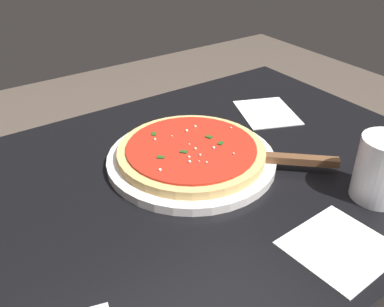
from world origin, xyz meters
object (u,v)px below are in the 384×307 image
object	(u,v)px
pizza_server	(278,159)
napkin_loose_left	(340,247)
cup_tall_drink	(382,169)
serving_plate	(192,159)
pizza	(192,151)
napkin_folded_right	(267,112)

from	to	relation	value
pizza_server	napkin_loose_left	bearing A→B (deg)	70.74
cup_tall_drink	napkin_loose_left	distance (m)	0.16
serving_plate	pizza_server	world-z (taller)	pizza_server
pizza	napkin_loose_left	size ratio (longest dim) A/B	1.97
pizza_server	cup_tall_drink	bearing A→B (deg)	116.82
serving_plate	pizza	distance (m)	0.02
pizza	napkin_loose_left	xyz separation A→B (m)	(-0.05, 0.30, -0.02)
pizza_server	napkin_folded_right	bearing A→B (deg)	-128.56
pizza_server	cup_tall_drink	distance (m)	0.17
napkin_folded_right	serving_plate	bearing A→B (deg)	16.40
serving_plate	napkin_loose_left	size ratio (longest dim) A/B	2.25
serving_plate	cup_tall_drink	size ratio (longest dim) A/B	2.86
pizza_server	serving_plate	bearing A→B (deg)	-42.26
serving_plate	cup_tall_drink	bearing A→B (deg)	126.83
napkin_loose_left	pizza_server	bearing A→B (deg)	-109.26
pizza	cup_tall_drink	bearing A→B (deg)	126.84
pizza	cup_tall_drink	xyz separation A→B (m)	(-0.19, 0.25, 0.03)
pizza_server	cup_tall_drink	xyz separation A→B (m)	(-0.08, 0.15, 0.03)
pizza_server	napkin_loose_left	distance (m)	0.21
pizza	napkin_folded_right	xyz separation A→B (m)	(-0.26, -0.08, -0.02)
napkin_folded_right	napkin_loose_left	world-z (taller)	same
cup_tall_drink	napkin_folded_right	size ratio (longest dim) A/B	0.74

